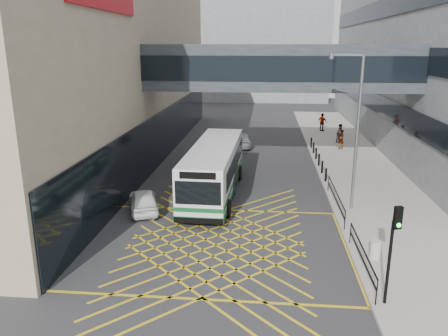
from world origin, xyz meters
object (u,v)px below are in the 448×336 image
(car_silver, at_px, (242,140))
(street_lamp, at_px, (354,124))
(bus, at_px, (214,168))
(car_dark, at_px, (224,175))
(traffic_light, at_px, (393,242))
(pedestrian_c, at_px, (322,122))
(pedestrian_a, at_px, (341,139))
(car_white, at_px, (143,200))
(pedestrian_b, at_px, (340,133))
(litter_bin, at_px, (375,250))

(car_silver, distance_m, street_lamp, 17.30)
(bus, relative_size, car_dark, 2.19)
(car_silver, bearing_deg, traffic_light, 101.37)
(pedestrian_c, bearing_deg, car_silver, 80.47)
(pedestrian_a, distance_m, pedestrian_c, 8.33)
(car_dark, relative_size, traffic_light, 1.38)
(car_silver, bearing_deg, car_white, 71.38)
(car_silver, xyz_separation_m, pedestrian_c, (8.10, 7.56, 0.44))
(car_silver, relative_size, street_lamp, 0.51)
(car_dark, xyz_separation_m, traffic_light, (6.95, -13.14, 1.77))
(car_dark, height_order, pedestrian_a, pedestrian_a)
(pedestrian_c, bearing_deg, traffic_light, 124.62)
(bus, bearing_deg, pedestrian_c, 68.15)
(pedestrian_a, xyz_separation_m, pedestrian_b, (0.40, 2.81, -0.00))
(pedestrian_b, bearing_deg, car_dark, -168.14)
(street_lamp, bearing_deg, car_dark, 178.59)
(litter_bin, bearing_deg, street_lamp, 90.68)
(bus, distance_m, car_silver, 13.27)
(car_silver, bearing_deg, bus, 82.71)
(bus, bearing_deg, pedestrian_b, 58.29)
(bus, height_order, traffic_light, traffic_light)
(car_white, relative_size, pedestrian_a, 2.31)
(car_white, bearing_deg, bus, -157.17)
(street_lamp, bearing_deg, car_white, -149.46)
(car_white, distance_m, pedestrian_b, 23.04)
(car_silver, distance_m, pedestrian_a, 8.76)
(car_dark, xyz_separation_m, pedestrian_c, (8.55, 19.32, 0.30))
(car_silver, relative_size, litter_bin, 5.26)
(car_dark, bearing_deg, car_white, 49.56)
(litter_bin, distance_m, pedestrian_a, 20.73)
(street_lamp, relative_size, pedestrian_a, 4.81)
(litter_bin, relative_size, pedestrian_c, 0.43)
(traffic_light, distance_m, street_lamp, 9.87)
(litter_bin, bearing_deg, pedestrian_c, 87.63)
(car_dark, relative_size, litter_bin, 6.33)
(car_white, height_order, car_dark, car_dark)
(pedestrian_a, bearing_deg, car_silver, -39.10)
(pedestrian_a, distance_m, pedestrian_b, 2.84)
(car_white, bearing_deg, pedestrian_c, -137.31)
(car_silver, bearing_deg, pedestrian_a, 171.84)
(car_white, height_order, traffic_light, traffic_light)
(pedestrian_a, bearing_deg, bus, 18.01)
(litter_bin, relative_size, pedestrian_b, 0.47)
(traffic_light, height_order, street_lamp, street_lamp)
(car_white, xyz_separation_m, car_silver, (4.53, 16.49, 0.02))
(car_dark, xyz_separation_m, pedestrian_b, (9.57, 13.82, 0.23))
(litter_bin, xyz_separation_m, pedestrian_b, (2.22, 23.46, 0.46))
(car_white, relative_size, traffic_light, 1.08)
(car_white, distance_m, pedestrian_a, 20.58)
(car_silver, distance_m, traffic_light, 25.80)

